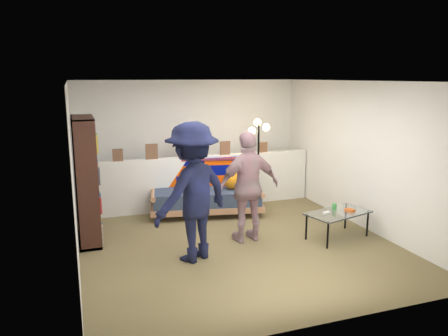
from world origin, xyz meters
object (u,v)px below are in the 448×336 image
at_px(floor_lamp, 258,146).
at_px(person_right, 249,187).
at_px(bookshelf, 86,184).
at_px(coffee_table, 338,214).
at_px(futon_sofa, 207,191).
at_px(person_left, 192,192).

distance_m(floor_lamp, person_right, 1.75).
xyz_separation_m(bookshelf, floor_lamp, (3.11, 0.71, 0.32)).
distance_m(coffee_table, floor_lamp, 2.11).
relative_size(futon_sofa, floor_lamp, 1.26).
relative_size(futon_sofa, person_right, 1.27).
xyz_separation_m(futon_sofa, person_left, (-0.79, -1.93, 0.55)).
xyz_separation_m(futon_sofa, person_right, (0.19, -1.54, 0.44)).
relative_size(coffee_table, person_right, 0.65).
height_order(coffee_table, floor_lamp, floor_lamp).
height_order(futon_sofa, person_right, person_right).
distance_m(futon_sofa, floor_lamp, 1.28).
bearing_deg(futon_sofa, person_right, -83.03).
bearing_deg(futon_sofa, person_left, -112.17).
height_order(coffee_table, person_right, person_right).
height_order(futon_sofa, person_left, person_left).
bearing_deg(person_left, floor_lamp, -161.51).
height_order(futon_sofa, coffee_table, futon_sofa).
distance_m(bookshelf, person_right, 2.44).
xyz_separation_m(bookshelf, coffee_table, (3.65, -1.16, -0.49)).
relative_size(futon_sofa, coffee_table, 1.94).
bearing_deg(futon_sofa, coffee_table, -51.07).
bearing_deg(bookshelf, floor_lamp, 12.79).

